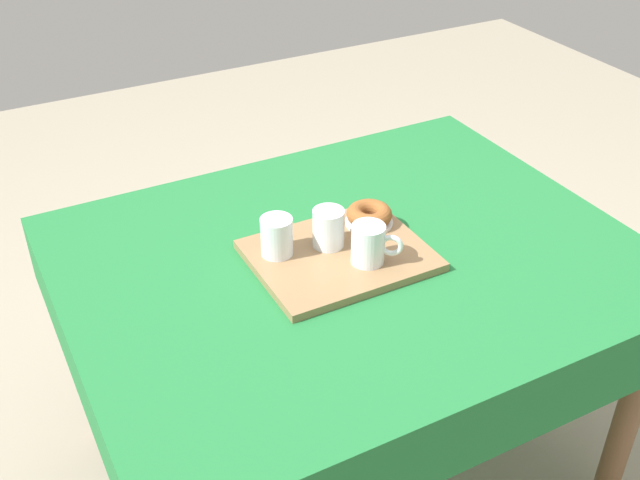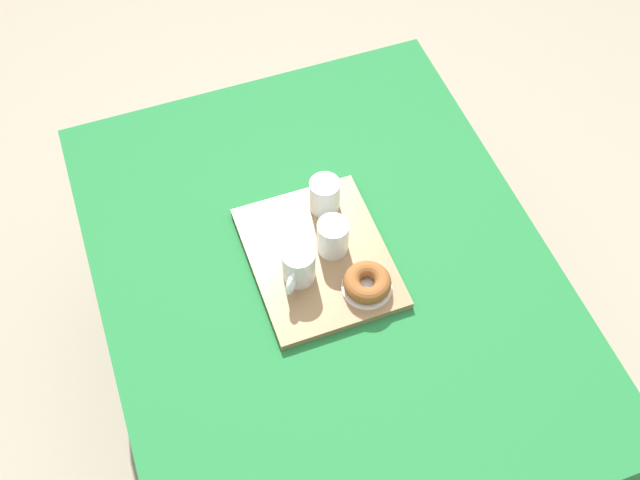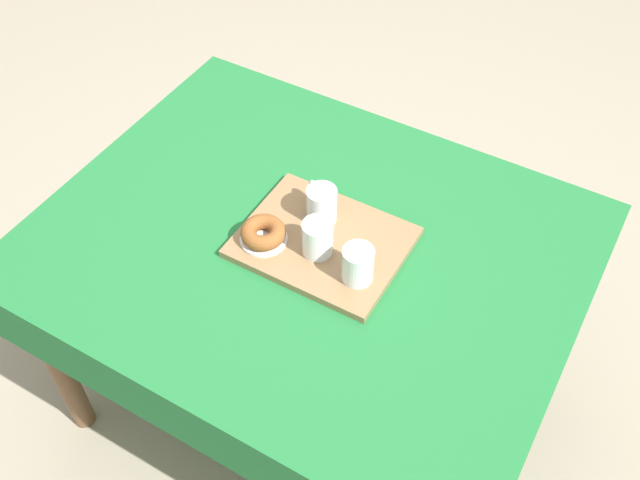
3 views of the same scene
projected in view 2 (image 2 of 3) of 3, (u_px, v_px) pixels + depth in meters
The scene contains 8 objects.
ground_plane at pixel (325, 395), 2.40m from camera, with size 6.00×6.00×0.00m, color gray.
dining_table at pixel (327, 290), 1.87m from camera, with size 1.30×1.03×0.73m.
serving_tray at pixel (319, 257), 1.80m from camera, with size 0.39×0.31×0.02m, color olive.
tea_mug_left at pixel (299, 267), 1.73m from camera, with size 0.10×0.09×0.09m.
water_glass_near at pixel (325, 196), 1.84m from camera, with size 0.07×0.07×0.09m.
water_glass_far at pixel (333, 238), 1.77m from camera, with size 0.07×0.07×0.09m.
donut_plate_left at pixel (367, 288), 1.74m from camera, with size 0.11×0.11×0.01m, color white.
sugar_donut_left at pixel (367, 282), 1.72m from camera, with size 0.11×0.11×0.04m, color brown.
Camera 2 is at (0.88, -0.34, 2.26)m, focal length 43.47 mm.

